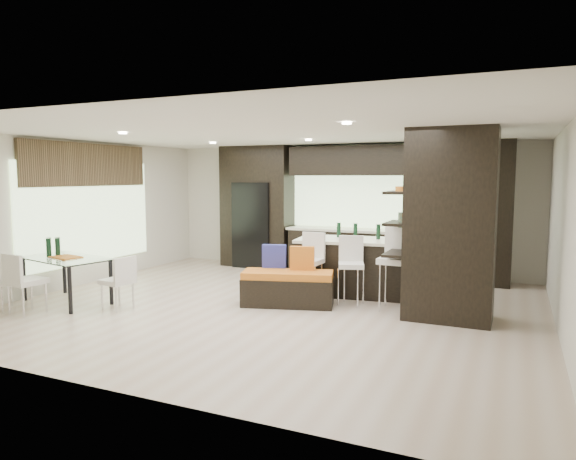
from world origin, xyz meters
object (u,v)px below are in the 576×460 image
at_px(floor_vase, 427,267).
at_px(dining_table, 67,280).
at_px(kitchen_island, 365,267).
at_px(stool_right, 395,276).
at_px(chair_near, 27,286).
at_px(bench, 288,288).
at_px(chair_end, 117,285).
at_px(stool_left, 309,274).
at_px(chair_far, 6,285).
at_px(stool_mid, 351,278).

relative_size(floor_vase, dining_table, 0.81).
xyz_separation_m(kitchen_island, dining_table, (-4.23, -2.51, -0.11)).
distance_m(stool_right, chair_near, 5.50).
bearing_deg(bench, dining_table, -175.02).
distance_m(chair_near, chair_end, 1.28).
relative_size(kitchen_island, stool_right, 2.18).
bearing_deg(stool_left, floor_vase, 15.79).
bearing_deg(chair_far, dining_table, 64.09).
relative_size(stool_left, chair_far, 1.16).
distance_m(stool_right, floor_vase, 0.61).
height_order(chair_near, chair_far, chair_near).
bearing_deg(stool_mid, stool_left, 161.96).
distance_m(chair_near, chair_far, 0.48).
relative_size(floor_vase, chair_near, 1.47).
bearing_deg(chair_end, dining_table, 98.28).
bearing_deg(stool_left, chair_end, -142.51).
relative_size(stool_mid, chair_end, 1.16).
bearing_deg(chair_end, stool_right, -58.45).
bearing_deg(stool_right, stool_left, -177.36).
distance_m(chair_far, chair_end, 1.69).
relative_size(dining_table, chair_near, 1.80).
bearing_deg(chair_near, floor_vase, 35.17).
xyz_separation_m(chair_near, chair_far, (-0.48, 0.02, -0.03)).
relative_size(stool_left, chair_end, 1.18).
height_order(stool_mid, dining_table, stool_mid).
height_order(stool_mid, bench, stool_mid).
height_order(chair_near, chair_end, chair_near).
relative_size(stool_left, stool_mid, 1.02).
xyz_separation_m(kitchen_island, chair_end, (-3.19, -2.51, -0.10)).
bearing_deg(chair_near, stool_right, 32.96).
bearing_deg(bench, chair_near, -164.84).
bearing_deg(stool_right, chair_near, -149.93).
xyz_separation_m(stool_mid, floor_vase, (1.10, 0.41, 0.18)).
height_order(stool_left, stool_mid, stool_left).
xyz_separation_m(stool_left, stool_right, (1.42, -0.03, 0.08)).
relative_size(chair_far, chair_end, 1.02).
distance_m(dining_table, chair_far, 0.86).
height_order(kitchen_island, dining_table, kitchen_island).
bearing_deg(kitchen_island, floor_vase, -26.68).
height_order(stool_right, dining_table, stool_right).
bearing_deg(stool_left, dining_table, -151.25).
xyz_separation_m(stool_left, chair_far, (-4.00, -2.43, -0.06)).
distance_m(stool_left, floor_vase, 1.87).
xyz_separation_m(dining_table, chair_near, (0.00, -0.74, 0.06)).
distance_m(stool_left, bench, 0.50).
distance_m(dining_table, chair_end, 1.05).
bearing_deg(dining_table, bench, 33.51).
height_order(stool_left, chair_near, stool_left).
relative_size(bench, chair_far, 1.83).
distance_m(dining_table, chair_near, 0.74).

